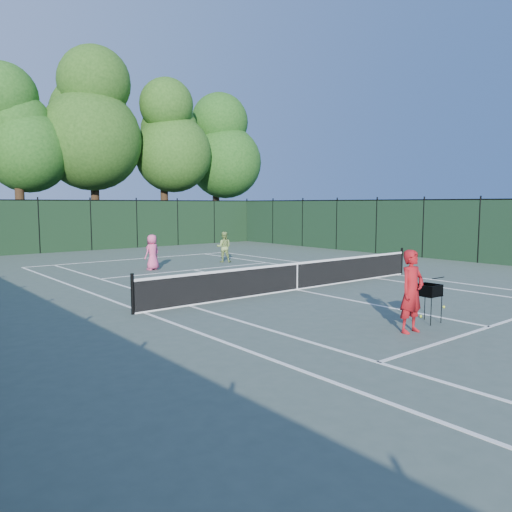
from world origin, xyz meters
TOP-DOWN VIEW (x-y plane):
  - ground at (0.00, 0.00)m, footprint 90.00×90.00m
  - sideline_doubles_left at (-5.49, 0.00)m, footprint 0.10×23.77m
  - sideline_doubles_right at (5.49, 0.00)m, footprint 0.10×23.77m
  - sideline_singles_left at (-4.12, 0.00)m, footprint 0.10×23.77m
  - sideline_singles_right at (4.12, 0.00)m, footprint 0.10×23.77m
  - baseline_far at (0.00, 11.88)m, footprint 10.97×0.10m
  - service_line_near at (0.00, -6.40)m, footprint 8.23×0.10m
  - service_line_far at (0.00, 6.40)m, footprint 8.23×0.10m
  - center_service_line at (0.00, 0.00)m, footprint 0.10×12.80m
  - tennis_net at (0.00, 0.00)m, footprint 11.69×0.09m
  - fence_far at (0.00, 18.00)m, footprint 24.00×0.05m
  - fence_right at (12.00, 0.00)m, footprint 0.05×36.00m
  - tree_2 at (-3.00, 21.80)m, footprint 6.00×6.00m
  - tree_3 at (2.00, 22.30)m, footprint 7.00×7.00m
  - tree_4 at (7.00, 21.60)m, footprint 6.20×6.20m
  - tree_5 at (12.00, 22.10)m, footprint 5.80×5.80m
  - coach at (-1.83, -5.53)m, footprint 0.96×0.61m
  - player_pink at (-1.34, 7.53)m, footprint 0.85×0.69m
  - player_green at (2.66, 7.88)m, footprint 0.91×0.89m
  - ball_hopper at (-0.74, -5.26)m, footprint 0.53×0.53m
  - loose_ball_near_cart at (-0.40, -4.87)m, footprint 0.07×0.07m
  - loose_ball_midcourt at (1.10, -4.61)m, footprint 0.07×0.07m

SIDE VIEW (x-z plane):
  - ground at x=0.00m, z-range 0.00..0.00m
  - sideline_doubles_left at x=-5.49m, z-range 0.00..0.01m
  - sideline_doubles_right at x=5.49m, z-range 0.00..0.01m
  - sideline_singles_left at x=-4.12m, z-range 0.00..0.01m
  - sideline_singles_right at x=4.12m, z-range 0.00..0.01m
  - baseline_far at x=0.00m, z-range 0.00..0.01m
  - service_line_near at x=0.00m, z-range 0.00..0.01m
  - service_line_far at x=0.00m, z-range 0.00..0.01m
  - center_service_line at x=0.00m, z-range 0.00..0.01m
  - loose_ball_near_cart at x=-0.40m, z-range 0.00..0.07m
  - loose_ball_midcourt at x=1.10m, z-range 0.00..0.07m
  - tennis_net at x=0.00m, z-range -0.05..1.01m
  - player_green at x=2.66m, z-range 0.00..1.48m
  - player_pink at x=-1.34m, z-range 0.00..1.52m
  - ball_hopper at x=-0.74m, z-range 0.31..1.24m
  - coach at x=-1.83m, z-range 0.00..1.83m
  - fence_far at x=0.00m, z-range 0.00..3.00m
  - fence_right at x=12.00m, z-range 0.00..3.00m
  - tree_5 at x=12.00m, z-range 1.59..13.82m
  - tree_2 at x=-3.00m, z-range 1.53..13.93m
  - tree_4 at x=7.00m, z-range 1.66..14.63m
  - tree_3 at x=2.00m, z-range 1.78..16.23m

